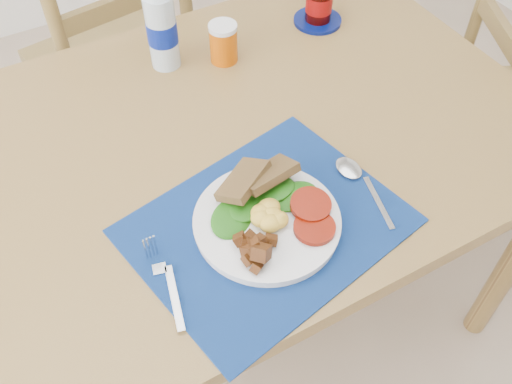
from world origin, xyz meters
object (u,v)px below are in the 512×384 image
(chair_far, at_px, (113,33))
(breakfast_plate, at_px, (266,221))
(water_bottle, at_px, (161,26))
(juice_glass, at_px, (223,44))
(jam_on_saucer, at_px, (319,5))

(chair_far, xyz_separation_m, breakfast_plate, (-0.02, -0.94, 0.18))
(chair_far, height_order, water_bottle, chair_far)
(water_bottle, distance_m, juice_glass, 0.15)
(water_bottle, distance_m, jam_on_saucer, 0.41)
(chair_far, relative_size, water_bottle, 5.06)
(chair_far, bearing_deg, breakfast_plate, 79.82)
(jam_on_saucer, bearing_deg, juice_glass, -175.01)
(breakfast_plate, xyz_separation_m, juice_glass, (0.16, 0.48, 0.02))
(juice_glass, xyz_separation_m, jam_on_saucer, (0.28, 0.02, 0.00))
(juice_glass, relative_size, jam_on_saucer, 0.73)
(chair_far, bearing_deg, jam_on_saucer, 124.34)
(breakfast_plate, relative_size, water_bottle, 1.12)
(breakfast_plate, xyz_separation_m, jam_on_saucer, (0.44, 0.50, 0.03))
(chair_far, distance_m, breakfast_plate, 0.96)
(breakfast_plate, relative_size, juice_glass, 2.92)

